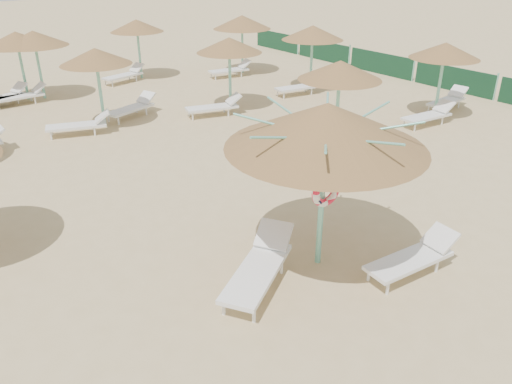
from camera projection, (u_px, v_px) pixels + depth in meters
ground at (304, 265)px, 9.76m from camera, size 120.00×120.00×0.00m
main_palapa at (326, 126)px, 8.64m from camera, size 3.60×3.60×3.23m
lounger_main_a at (260, 266)px, 9.07m from camera, size 2.25×1.76×0.81m
lounger_main_b at (414, 257)px, 9.42m from camera, size 2.01×0.76×0.71m
palapa_field at (137, 52)px, 17.42m from camera, size 20.00×14.48×2.72m
windbreak_fence at (382, 64)px, 24.23m from camera, size 0.08×19.84×1.10m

